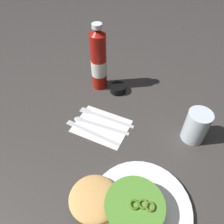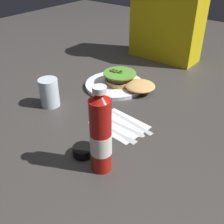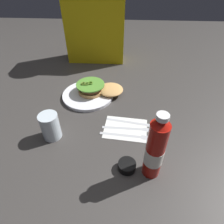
% 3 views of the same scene
% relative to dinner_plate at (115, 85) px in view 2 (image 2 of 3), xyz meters
% --- Properties ---
extents(ground_plane, '(3.00, 3.00, 0.00)m').
position_rel_dinner_plate_xyz_m(ground_plane, '(0.08, -0.16, -0.01)').
color(ground_plane, '#393633').
extents(dinner_plate, '(0.25, 0.25, 0.02)m').
position_rel_dinner_plate_xyz_m(dinner_plate, '(0.00, 0.00, 0.00)').
color(dinner_plate, white).
rests_on(dinner_plate, ground_plane).
extents(burger_sandwich, '(0.23, 0.14, 0.05)m').
position_rel_dinner_plate_xyz_m(burger_sandwich, '(0.05, 0.02, 0.03)').
color(burger_sandwich, tan).
rests_on(burger_sandwich, dinner_plate).
extents(ketchup_bottle, '(0.06, 0.06, 0.25)m').
position_rel_dinner_plate_xyz_m(ketchup_bottle, '(0.27, -0.41, 0.10)').
color(ketchup_bottle, '#AA150D').
rests_on(ketchup_bottle, ground_plane).
extents(water_glass, '(0.07, 0.07, 0.11)m').
position_rel_dinner_plate_xyz_m(water_glass, '(-0.10, -0.27, 0.05)').
color(water_glass, silver).
rests_on(water_glass, ground_plane).
extents(condiment_cup, '(0.06, 0.06, 0.03)m').
position_rel_dinner_plate_xyz_m(condiment_cup, '(0.19, -0.40, 0.01)').
color(condiment_cup, black).
rests_on(condiment_cup, ground_plane).
extents(napkin, '(0.18, 0.15, 0.00)m').
position_rel_dinner_plate_xyz_m(napkin, '(0.19, -0.21, -0.01)').
color(napkin, white).
rests_on(napkin, ground_plane).
extents(fork_utensil, '(0.20, 0.03, 0.00)m').
position_rel_dinner_plate_xyz_m(fork_utensil, '(0.20, -0.25, -0.00)').
color(fork_utensil, silver).
rests_on(fork_utensil, napkin).
extents(spoon_utensil, '(0.20, 0.03, 0.00)m').
position_rel_dinner_plate_xyz_m(spoon_utensil, '(0.22, -0.21, -0.00)').
color(spoon_utensil, silver).
rests_on(spoon_utensil, napkin).
extents(butter_knife, '(0.20, 0.05, 0.00)m').
position_rel_dinner_plate_xyz_m(butter_knife, '(0.22, -0.18, -0.00)').
color(butter_knife, silver).
rests_on(butter_knife, napkin).
extents(diner_person, '(0.34, 0.16, 0.57)m').
position_rel_dinner_plate_xyz_m(diner_person, '(-0.00, 0.42, 0.24)').
color(diner_person, gold).
rests_on(diner_person, ground_plane).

